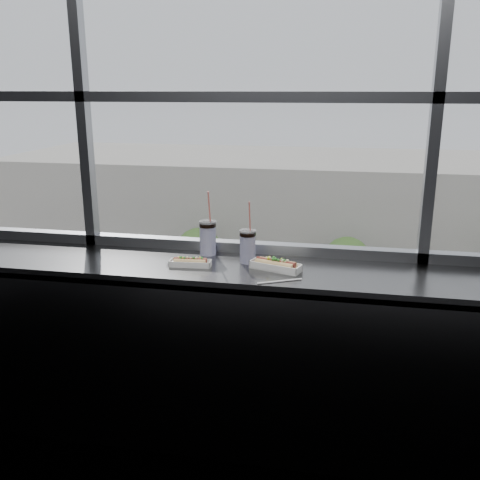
% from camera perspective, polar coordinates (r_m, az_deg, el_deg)
% --- Properties ---
extents(wall_back_lower, '(6.00, 0.00, 6.00)m').
position_cam_1_polar(wall_back_lower, '(3.42, 0.84, -10.09)').
color(wall_back_lower, black).
rests_on(wall_back_lower, ground).
extents(window_glass, '(6.00, 0.00, 6.00)m').
position_cam_1_polar(window_glass, '(3.10, 1.05, 20.57)').
color(window_glass, silver).
rests_on(window_glass, ground).
extents(window_mullions, '(6.00, 0.08, 2.40)m').
position_cam_1_polar(window_mullions, '(3.08, 0.98, 20.60)').
color(window_mullions, gray).
rests_on(window_mullions, ground).
extents(counter, '(6.00, 0.55, 0.06)m').
position_cam_1_polar(counter, '(2.97, -0.06, -3.34)').
color(counter, slate).
rests_on(counter, ground).
extents(counter_fascia, '(6.00, 0.04, 1.04)m').
position_cam_1_polar(counter_fascia, '(2.96, -1.05, -14.52)').
color(counter_fascia, slate).
rests_on(counter_fascia, ground).
extents(hotdog_tray_left, '(0.23, 0.09, 0.06)m').
position_cam_1_polar(hotdog_tray_left, '(2.96, -5.32, -2.37)').
color(hotdog_tray_left, white).
rests_on(hotdog_tray_left, counter).
extents(hotdog_tray_right, '(0.29, 0.17, 0.07)m').
position_cam_1_polar(hotdog_tray_right, '(2.89, 3.82, -2.66)').
color(hotdog_tray_right, white).
rests_on(hotdog_tray_right, counter).
extents(soda_cup_left, '(0.10, 0.10, 0.38)m').
position_cam_1_polar(soda_cup_left, '(3.14, -3.46, 0.42)').
color(soda_cup_left, white).
rests_on(soda_cup_left, counter).
extents(soda_cup_right, '(0.10, 0.10, 0.36)m').
position_cam_1_polar(soda_cup_right, '(2.99, 0.82, -0.50)').
color(soda_cup_right, white).
rests_on(soda_cup_right, counter).
extents(loose_straw, '(0.22, 0.12, 0.01)m').
position_cam_1_polar(loose_straw, '(2.72, 4.24, -4.40)').
color(loose_straw, white).
rests_on(loose_straw, counter).
extents(wrapper, '(0.11, 0.08, 0.03)m').
position_cam_1_polar(wrapper, '(2.99, -6.77, -2.41)').
color(wrapper, silver).
rests_on(wrapper, counter).
extents(plaza_ground, '(120.00, 120.00, 0.00)m').
position_cam_1_polar(plaza_ground, '(48.32, 10.01, 0.03)').
color(plaza_ground, '#B0ACA6').
rests_on(plaza_ground, ground).
extents(street_asphalt, '(80.00, 10.00, 0.06)m').
position_cam_1_polar(street_asphalt, '(26.45, 8.70, -13.74)').
color(street_asphalt, black).
rests_on(street_asphalt, plaza_ground).
extents(far_sidewalk, '(80.00, 6.00, 0.04)m').
position_cam_1_polar(far_sidewalk, '(33.65, 9.35, -7.06)').
color(far_sidewalk, '#B0ACA6').
rests_on(far_sidewalk, plaza_ground).
extents(far_building, '(50.00, 14.00, 8.00)m').
position_cam_1_polar(far_building, '(42.01, 10.08, 3.26)').
color(far_building, '#AFA99D').
rests_on(far_building, plaza_ground).
extents(car_near_a, '(3.25, 6.59, 2.12)m').
position_cam_1_polar(car_near_a, '(26.54, -23.22, -12.17)').
color(car_near_a, silver).
rests_on(car_near_a, street_asphalt).
extents(car_near_c, '(3.70, 7.27, 2.32)m').
position_cam_1_polar(car_near_c, '(22.42, 7.19, -16.03)').
color(car_near_c, '#971500').
rests_on(car_near_c, street_asphalt).
extents(car_far_a, '(2.57, 5.78, 1.90)m').
position_cam_1_polar(car_far_a, '(30.98, -7.19, -7.05)').
color(car_far_a, black).
rests_on(car_far_a, street_asphalt).
extents(car_far_b, '(3.17, 6.14, 1.96)m').
position_cam_1_polar(car_far_b, '(29.57, 9.26, -8.24)').
color(car_far_b, '#5E0E0C').
rests_on(car_far_b, street_asphalt).
extents(car_near_b, '(2.58, 5.78, 1.90)m').
position_cam_1_polar(car_near_b, '(23.67, -8.84, -14.84)').
color(car_near_b, black).
rests_on(car_near_b, street_asphalt).
extents(pedestrian_b, '(0.76, 1.02, 2.28)m').
position_cam_1_polar(pedestrian_b, '(33.15, 9.89, -5.28)').
color(pedestrian_b, '#66605B').
rests_on(pedestrian_b, far_sidewalk).
extents(pedestrian_c, '(0.91, 0.68, 2.04)m').
position_cam_1_polar(pedestrian_c, '(32.83, 18.08, -6.30)').
color(pedestrian_c, '#66605B').
rests_on(pedestrian_c, far_sidewalk).
extents(tree_left, '(2.96, 2.96, 4.63)m').
position_cam_1_polar(tree_left, '(33.71, -4.42, -1.20)').
color(tree_left, '#47382B').
rests_on(tree_left, far_sidewalk).
extents(tree_center, '(2.90, 2.90, 4.54)m').
position_cam_1_polar(tree_center, '(32.59, 11.31, -2.20)').
color(tree_center, '#47382B').
rests_on(tree_center, far_sidewalk).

